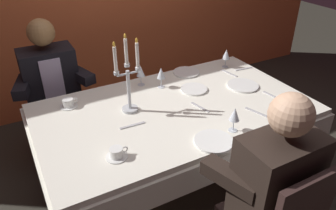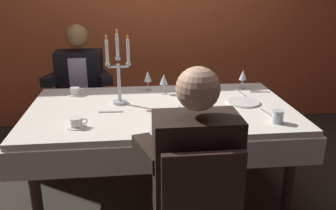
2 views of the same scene
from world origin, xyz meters
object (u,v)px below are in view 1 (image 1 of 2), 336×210
dinner_plate_0 (213,141)px  coffee_cup_0 (68,103)px  water_tumbler_0 (292,101)px  coffee_cup_1 (117,153)px  dinner_plate_2 (194,89)px  wine_glass_2 (161,74)px  candelabra (128,82)px  wine_glass_0 (235,115)px  seated_diner_0 (50,79)px  dinner_plate_3 (186,72)px  dining_table (175,121)px  wine_glass_1 (226,55)px  seated_diner_1 (277,181)px  dinner_plate_1 (243,85)px  wine_glass_3 (141,72)px

dinner_plate_0 → coffee_cup_0: size_ratio=1.79×
water_tumbler_0 → coffee_cup_1: (-1.28, 0.07, -0.01)m
dinner_plate_2 → wine_glass_2: size_ratio=1.26×
water_tumbler_0 → coffee_cup_0: (-1.38, 0.75, -0.01)m
candelabra → wine_glass_0: size_ratio=3.35×
candelabra → coffee_cup_1: (-0.26, -0.43, -0.19)m
dinner_plate_2 → seated_diner_0: size_ratio=0.17×
dinner_plate_0 → wine_glass_2: wine_glass_2 is taller
candelabra → dinner_plate_0: size_ratio=2.32×
dinner_plate_2 → coffee_cup_1: (-0.81, -0.47, 0.02)m
dinner_plate_3 → seated_diner_0: size_ratio=0.18×
coffee_cup_0 → dinner_plate_3: bearing=4.5°
dining_table → dinner_plate_0: bearing=-90.2°
dinner_plate_0 → dinner_plate_2: same height
wine_glass_0 → dining_table: bearing=112.6°
water_tumbler_0 → dinner_plate_2: bearing=131.2°
dinner_plate_0 → wine_glass_1: wine_glass_1 is taller
dinner_plate_2 → wine_glass_0: 0.59m
dining_table → seated_diner_0: size_ratio=1.56×
dinner_plate_0 → dinner_plate_3: 0.98m
candelabra → seated_diner_1: (0.40, -0.99, -0.23)m
dinner_plate_3 → candelabra: bearing=-153.1°
dinner_plate_1 → seated_diner_1: bearing=-120.2°
wine_glass_2 → coffee_cup_1: bearing=-133.8°
candelabra → water_tumbler_0: candelabra is taller
dinner_plate_2 → water_tumbler_0: (0.47, -0.54, 0.03)m
dinner_plate_0 → water_tumbler_0: (0.72, 0.08, 0.03)m
candelabra → dinner_plate_2: bearing=4.4°
coffee_cup_1 → dinner_plate_3: bearing=39.8°
dining_table → water_tumbler_0: (0.72, -0.39, 0.16)m
dinner_plate_1 → coffee_cup_1: bearing=-164.0°
dinner_plate_1 → dinner_plate_3: same height
wine_glass_2 → dinner_plate_3: bearing=22.5°
water_tumbler_0 → seated_diner_1: bearing=-141.3°
seated_diner_1 → dinner_plate_1: bearing=59.8°
dinner_plate_2 → wine_glass_1: bearing=26.3°
dinner_plate_2 → dinner_plate_3: size_ratio=0.92×
dinner_plate_3 → dinner_plate_2: bearing=-110.3°
wine_glass_1 → wine_glass_3: same height
seated_diner_1 → coffee_cup_0: bearing=121.2°
dinner_plate_0 → wine_glass_0: size_ratio=1.44×
dining_table → coffee_cup_1: size_ratio=14.70×
candelabra → coffee_cup_0: candelabra is taller
wine_glass_2 → wine_glass_1: bearing=6.1°
wine_glass_0 → coffee_cup_1: bearing=172.0°
candelabra → wine_glass_0: 0.72m
dinner_plate_0 → dinner_plate_2: size_ratio=1.14×
candelabra → dining_table: bearing=-20.1°
dinner_plate_3 → wine_glass_0: bearing=-102.0°
dining_table → wine_glass_3: 0.49m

